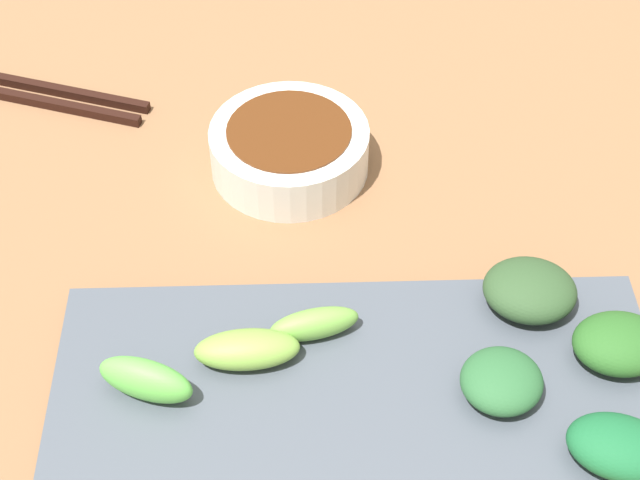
# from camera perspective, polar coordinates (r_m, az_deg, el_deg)

# --- Properties ---
(tabletop) EXTENTS (2.10, 2.10, 0.02)m
(tabletop) POSITION_cam_1_polar(r_m,az_deg,el_deg) (0.71, -0.44, -3.30)
(tabletop) COLOR brown
(tabletop) RESTS_ON ground
(sauce_bowl) EXTENTS (0.13, 0.13, 0.04)m
(sauce_bowl) POSITION_cam_1_polar(r_m,az_deg,el_deg) (0.78, -1.81, 5.46)
(sauce_bowl) COLOR silver
(sauce_bowl) RESTS_ON tabletop
(serving_plate) EXTENTS (0.17, 0.40, 0.01)m
(serving_plate) POSITION_cam_1_polar(r_m,az_deg,el_deg) (0.64, 2.20, -8.58)
(serving_plate) COLOR #454C56
(serving_plate) RESTS_ON tabletop
(broccoli_leafy_0) EXTENTS (0.06, 0.07, 0.03)m
(broccoli_leafy_0) POSITION_cam_1_polar(r_m,az_deg,el_deg) (0.68, 12.22, -2.90)
(broccoli_leafy_0) COLOR #2D4827
(broccoli_leafy_0) RESTS_ON serving_plate
(broccoli_stalk_1) EXTENTS (0.03, 0.06, 0.02)m
(broccoli_stalk_1) POSITION_cam_1_polar(r_m,az_deg,el_deg) (0.65, -0.03, -4.95)
(broccoli_stalk_1) COLOR #6BA441
(broccoli_stalk_1) RESTS_ON serving_plate
(broccoli_stalk_2) EXTENTS (0.04, 0.07, 0.03)m
(broccoli_stalk_2) POSITION_cam_1_polar(r_m,az_deg,el_deg) (0.63, -10.19, -8.08)
(broccoli_stalk_2) COLOR #5CB947
(broccoli_stalk_2) RESTS_ON serving_plate
(broccoli_leafy_3) EXTENTS (0.06, 0.08, 0.03)m
(broccoli_leafy_3) POSITION_cam_1_polar(r_m,az_deg,el_deg) (0.62, 17.21, -11.55)
(broccoli_leafy_3) COLOR #195D32
(broccoli_leafy_3) RESTS_ON serving_plate
(broccoli_leafy_4) EXTENTS (0.05, 0.06, 0.03)m
(broccoli_leafy_4) POSITION_cam_1_polar(r_m,az_deg,el_deg) (0.67, 17.19, -5.84)
(broccoli_leafy_4) COLOR #285A21
(broccoli_leafy_4) RESTS_ON serving_plate
(broccoli_stalk_5) EXTENTS (0.03, 0.07, 0.02)m
(broccoli_stalk_5) POSITION_cam_1_polar(r_m,az_deg,el_deg) (0.64, -4.31, -6.43)
(broccoli_stalk_5) COLOR #77A540
(broccoli_stalk_5) RESTS_ON serving_plate
(broccoli_leafy_6) EXTENTS (0.06, 0.06, 0.03)m
(broccoli_leafy_6) POSITION_cam_1_polar(r_m,az_deg,el_deg) (0.63, 10.61, -8.14)
(broccoli_leafy_6) COLOR #295C32
(broccoli_leafy_6) RESTS_ON serving_plate
(chopsticks) EXTENTS (0.10, 0.23, 0.01)m
(chopsticks) POSITION_cam_1_polar(r_m,az_deg,el_deg) (0.90, -17.04, 8.38)
(chopsticks) COLOR black
(chopsticks) RESTS_ON tabletop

